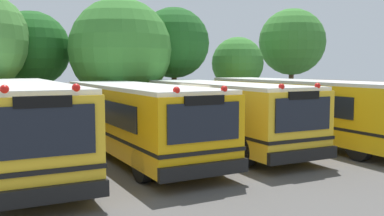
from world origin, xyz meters
TOP-DOWN VIEW (x-y plane):
  - ground_plane at (0.00, 0.00)m, footprint 160.00×160.00m
  - school_bus_0 at (-5.60, 0.11)m, footprint 2.62×11.22m
  - school_bus_1 at (-1.81, -0.09)m, footprint 2.83×10.02m
  - school_bus_2 at (1.76, 0.18)m, footprint 2.61×9.92m
  - school_bus_3 at (5.68, -0.03)m, footprint 2.56×11.60m
  - tree_2 at (-4.31, 9.30)m, footprint 3.95×3.95m
  - tree_3 at (-0.38, 6.54)m, footprint 5.17×5.17m
  - tree_4 at (2.85, 7.02)m, footprint 3.84×3.84m
  - tree_5 at (7.61, 7.98)m, footprint 3.20×3.20m
  - tree_6 at (12.37, 8.64)m, footprint 4.48×4.48m

SIDE VIEW (x-z plane):
  - ground_plane at x=0.00m, z-range 0.00..0.00m
  - school_bus_1 at x=-1.81m, z-range 0.07..2.73m
  - school_bus_2 at x=1.76m, z-range 0.07..2.73m
  - school_bus_3 at x=5.68m, z-range 0.07..2.79m
  - school_bus_0 at x=-5.60m, z-range 0.07..2.86m
  - tree_5 at x=7.61m, z-range 0.91..5.93m
  - tree_3 at x=-0.38m, z-range 0.68..7.30m
  - tree_2 at x=-4.31m, z-range 1.12..7.18m
  - tree_4 at x=2.85m, z-range 1.28..7.68m
  - tree_6 at x=12.37m, z-range 1.30..8.42m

